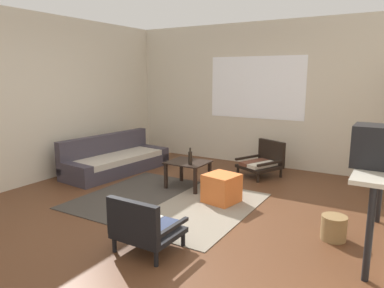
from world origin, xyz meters
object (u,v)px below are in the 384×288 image
Objects in this scene: console_shelf at (379,174)px; crt_television at (381,147)px; coffee_table at (188,167)px; glass_bottle at (190,158)px; wicker_basket at (334,228)px; couch at (115,161)px; armchair_striped_foreground at (144,227)px; ottoman_orange at (222,188)px; armchair_by_window at (263,161)px; clay_vase at (384,144)px.

console_shelf is 3.22× the size of crt_television.
glass_bottle reaches higher than coffee_table.
wicker_basket is at bearing -15.48° from glass_bottle.
console_shelf is 6.19× the size of glass_bottle.
couch is 1.79m from glass_bottle.
armchair_striped_foreground is at bearing -146.20° from console_shelf.
ottoman_orange is 0.86× the size of crt_television.
armchair_striped_foreground is at bearing -72.48° from glass_bottle.
armchair_by_window is at bearing 88.74° from armchair_striped_foreground.
wicker_basket is at bearing -17.71° from coffee_table.
crt_television is at bearing -21.60° from wicker_basket.
ottoman_orange is at bearing -10.72° from couch.
glass_bottle is at bearing 162.79° from ottoman_orange.
glass_bottle is at bearing -8.34° from couch.
armchair_by_window is (0.77, 1.24, -0.07)m from coffee_table.
crt_television reaches higher than couch.
glass_bottle is at bearing 176.44° from clay_vase.
clay_vase is at bearing 90.00° from console_shelf.
crt_television reaches higher than ottoman_orange.
couch reaches higher than coffee_table.
coffee_table is 0.74× the size of armchair_by_window.
console_shelf is 0.74m from wicker_basket.
coffee_table is 1.46× the size of ottoman_orange.
armchair_by_window is at bearing 127.22° from wicker_basket.
wicker_basket is at bearing -12.33° from couch.
couch reaches higher than armchair_striped_foreground.
couch reaches higher than wicker_basket.
armchair_by_window is at bearing 58.02° from coffee_table.
clay_vase reaches higher than wicker_basket.
couch reaches higher than armchair_by_window.
wicker_basket is at bearing -174.27° from console_shelf.
armchair_striped_foreground is 0.39× the size of console_shelf.
glass_bottle is (-2.51, 0.74, -0.56)m from crt_television.
crt_television reaches higher than armchair_striped_foreground.
ottoman_orange is (0.73, -0.32, -0.14)m from coffee_table.
console_shelf is (1.86, -1.92, 0.50)m from armchair_by_window.
crt_television is 2.67m from glass_bottle.
crt_television reaches higher than wicker_basket.
coffee_table is 2.38m from wicker_basket.
wicker_basket is at bearing 158.40° from crt_television.
ottoman_orange reaches higher than wicker_basket.
console_shelf reaches higher than couch.
crt_television is (2.63, -0.87, 0.74)m from coffee_table.
console_shelf is at bearing 89.01° from crt_television.
crt_television is at bearing 29.93° from armchair_striped_foreground.
coffee_table is at bearing -4.48° from couch.
coffee_table is 2.39× the size of glass_bottle.
coffee_table is at bearing 132.59° from glass_bottle.
ottoman_orange is 2.06m from clay_vase.
couch is 3.39× the size of coffee_table.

